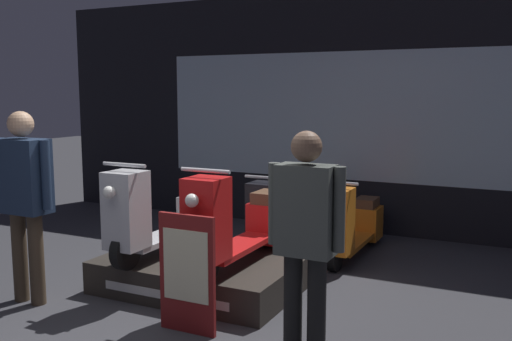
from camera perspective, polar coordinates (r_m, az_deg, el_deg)
ground_plane at (r=4.65m, az=-9.82°, el=-16.01°), size 30.00×30.00×0.00m
shop_wall_back at (r=7.81m, az=7.26°, el=5.81°), size 8.76×0.09×3.20m
display_platform at (r=5.58m, az=-5.34°, el=-10.12°), size 1.83×1.28×0.30m
scooter_display_left at (r=5.62m, az=-9.25°, el=-4.51°), size 0.45×1.67×0.95m
scooter_display_right at (r=5.20m, az=-1.80°, el=-5.43°), size 0.45×1.67×0.95m
scooter_backrow_0 at (r=6.87m, az=2.76°, el=-4.74°), size 0.45×1.67×0.95m
scooter_backrow_1 at (r=6.59m, az=9.53°, el=-5.39°), size 0.45×1.67×0.95m
person_left_browsing at (r=5.38m, az=-22.16°, el=-1.83°), size 0.62×0.26×1.71m
person_right_browsing at (r=3.88m, az=4.97°, el=-6.12°), size 0.55×0.22×1.62m
price_sign_board at (r=4.52m, az=-6.91°, el=-10.18°), size 0.49×0.04×0.94m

